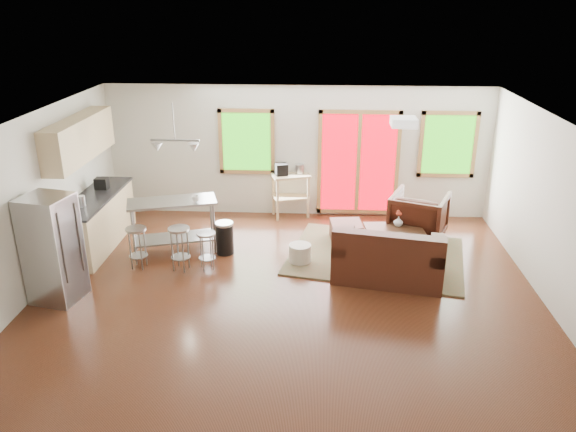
# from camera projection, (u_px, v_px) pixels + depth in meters

# --- Properties ---
(floor) EXTENTS (7.50, 7.00, 0.02)m
(floor) POSITION_uv_depth(u_px,v_px,m) (287.00, 300.00, 8.28)
(floor) COLOR #32170C
(floor) RESTS_ON ground
(ceiling) EXTENTS (7.50, 7.00, 0.02)m
(ceiling) POSITION_uv_depth(u_px,v_px,m) (287.00, 124.00, 7.32)
(ceiling) COLOR silver
(ceiling) RESTS_ON ground
(back_wall) EXTENTS (7.50, 0.02, 2.60)m
(back_wall) POSITION_uv_depth(u_px,v_px,m) (298.00, 152.00, 11.06)
(back_wall) COLOR beige
(back_wall) RESTS_ON ground
(left_wall) EXTENTS (0.02, 7.00, 2.60)m
(left_wall) POSITION_uv_depth(u_px,v_px,m) (24.00, 212.00, 8.01)
(left_wall) COLOR beige
(left_wall) RESTS_ON ground
(right_wall) EXTENTS (0.02, 7.00, 2.60)m
(right_wall) POSITION_uv_depth(u_px,v_px,m) (563.00, 223.00, 7.60)
(right_wall) COLOR beige
(right_wall) RESTS_ON ground
(front_wall) EXTENTS (7.50, 0.02, 2.60)m
(front_wall) POSITION_uv_depth(u_px,v_px,m) (260.00, 377.00, 4.54)
(front_wall) COLOR beige
(front_wall) RESTS_ON ground
(window_left) EXTENTS (1.10, 0.05, 1.30)m
(window_left) POSITION_uv_depth(u_px,v_px,m) (247.00, 142.00, 11.00)
(window_left) COLOR #195F0B
(window_left) RESTS_ON back_wall
(french_doors) EXTENTS (1.60, 0.05, 2.10)m
(french_doors) POSITION_uv_depth(u_px,v_px,m) (358.00, 163.00, 11.02)
(french_doors) COLOR #C4000E
(french_doors) RESTS_ON back_wall
(window_right) EXTENTS (1.10, 0.05, 1.30)m
(window_right) POSITION_uv_depth(u_px,v_px,m) (448.00, 145.00, 10.78)
(window_right) COLOR #195F0B
(window_right) RESTS_ON back_wall
(rug) EXTENTS (3.27, 2.75, 0.03)m
(rug) POSITION_uv_depth(u_px,v_px,m) (376.00, 256.00, 9.62)
(rug) COLOR #3E5538
(rug) RESTS_ON floor
(loveseat) EXTENTS (1.83, 1.25, 0.89)m
(loveseat) POSITION_uv_depth(u_px,v_px,m) (388.00, 258.00, 8.74)
(loveseat) COLOR black
(loveseat) RESTS_ON floor
(coffee_table) EXTENTS (1.04, 0.69, 0.40)m
(coffee_table) POSITION_uv_depth(u_px,v_px,m) (394.00, 231.00, 9.79)
(coffee_table) COLOR #321F12
(coffee_table) RESTS_ON floor
(armchair) EXTENTS (1.20, 1.17, 0.97)m
(armchair) POSITION_uv_depth(u_px,v_px,m) (419.00, 214.00, 10.15)
(armchair) COLOR black
(armchair) RESTS_ON floor
(ottoman) EXTENTS (0.60, 0.60, 0.36)m
(ottoman) POSITION_uv_depth(u_px,v_px,m) (346.00, 232.00, 10.16)
(ottoman) COLOR black
(ottoman) RESTS_ON floor
(pouf) EXTENTS (0.46, 0.46, 0.32)m
(pouf) POSITION_uv_depth(u_px,v_px,m) (300.00, 254.00, 9.35)
(pouf) COLOR beige
(pouf) RESTS_ON floor
(vase) EXTENTS (0.19, 0.20, 0.29)m
(vase) POSITION_uv_depth(u_px,v_px,m) (398.00, 220.00, 9.82)
(vase) COLOR silver
(vase) RESTS_ON coffee_table
(cabinets) EXTENTS (0.64, 2.24, 2.30)m
(cabinets) POSITION_uv_depth(u_px,v_px,m) (92.00, 197.00, 9.71)
(cabinets) COLOR tan
(cabinets) RESTS_ON floor
(refrigerator) EXTENTS (0.75, 0.73, 1.59)m
(refrigerator) POSITION_uv_depth(u_px,v_px,m) (53.00, 249.00, 8.02)
(refrigerator) COLOR #B7BABC
(refrigerator) RESTS_ON floor
(island) EXTENTS (1.59, 0.99, 0.94)m
(island) POSITION_uv_depth(u_px,v_px,m) (173.00, 217.00, 9.60)
(island) COLOR #B7BABC
(island) RESTS_ON floor
(cup) EXTENTS (0.13, 0.11, 0.12)m
(cup) POSITION_uv_depth(u_px,v_px,m) (195.00, 198.00, 9.41)
(cup) COLOR silver
(cup) RESTS_ON island
(bar_stool_a) EXTENTS (0.36, 0.36, 0.70)m
(bar_stool_a) POSITION_uv_depth(u_px,v_px,m) (137.00, 238.00, 9.06)
(bar_stool_a) COLOR #B7BABC
(bar_stool_a) RESTS_ON floor
(bar_stool_b) EXTENTS (0.41, 0.41, 0.73)m
(bar_stool_b) POSITION_uv_depth(u_px,v_px,m) (179.00, 239.00, 8.98)
(bar_stool_b) COLOR #B7BABC
(bar_stool_b) RESTS_ON floor
(bar_stool_c) EXTENTS (0.40, 0.40, 0.64)m
(bar_stool_c) POSITION_uv_depth(u_px,v_px,m) (206.00, 242.00, 9.03)
(bar_stool_c) COLOR #B7BABC
(bar_stool_c) RESTS_ON floor
(trash_can) EXTENTS (0.33, 0.33, 0.57)m
(trash_can) POSITION_uv_depth(u_px,v_px,m) (225.00, 238.00, 9.65)
(trash_can) COLOR black
(trash_can) RESTS_ON floor
(kitchen_cart) EXTENTS (0.84, 0.67, 1.11)m
(kitchen_cart) POSITION_uv_depth(u_px,v_px,m) (289.00, 180.00, 11.11)
(kitchen_cart) COLOR tan
(kitchen_cart) RESTS_ON floor
(ceiling_flush) EXTENTS (0.35, 0.35, 0.12)m
(ceiling_flush) POSITION_uv_depth(u_px,v_px,m) (404.00, 122.00, 7.82)
(ceiling_flush) COLOR white
(ceiling_flush) RESTS_ON ceiling
(pendant_light) EXTENTS (0.80, 0.18, 0.79)m
(pendant_light) POSITION_uv_depth(u_px,v_px,m) (175.00, 146.00, 9.08)
(pendant_light) COLOR gray
(pendant_light) RESTS_ON ceiling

